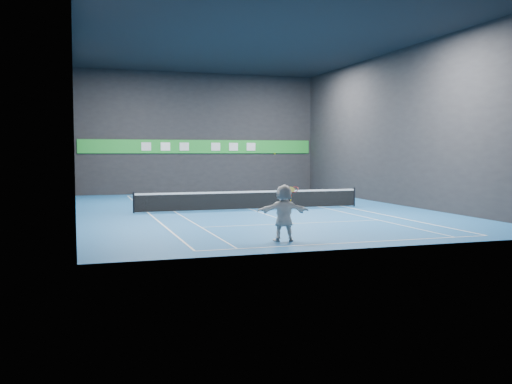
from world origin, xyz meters
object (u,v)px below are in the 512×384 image
object	(u,v)px
tennis_ball	(275,154)
tennis_racket	(293,191)
tennis_net	(251,199)
player	(284,213)

from	to	relation	value
tennis_ball	tennis_racket	world-z (taller)	tennis_ball
tennis_ball	tennis_racket	xyz separation A→B (m)	(0.65, -0.12, -1.30)
tennis_net	player	bearing A→B (deg)	-101.19
player	tennis_net	world-z (taller)	player
player	tennis_net	distance (m)	11.06
tennis_racket	player	bearing A→B (deg)	-172.68
tennis_ball	tennis_racket	bearing A→B (deg)	-10.40
tennis_net	tennis_racket	bearing A→B (deg)	-99.33
player	tennis_ball	world-z (taller)	tennis_ball
tennis_net	tennis_racket	distance (m)	11.00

